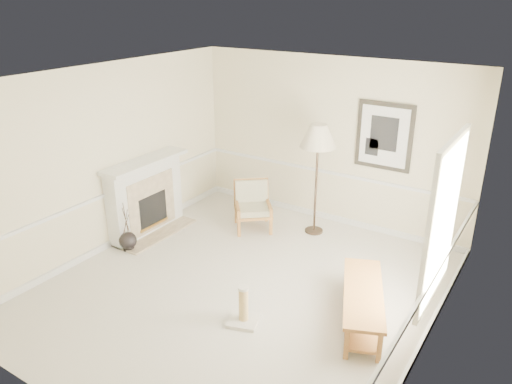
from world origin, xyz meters
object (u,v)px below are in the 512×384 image
at_px(bench, 362,301).
at_px(scratching_post, 244,311).
at_px(floor_vase, 128,241).
at_px(armchair, 252,203).
at_px(floor_lamp, 318,139).

xyz_separation_m(bench, scratching_post, (-1.23, -0.81, -0.14)).
bearing_deg(floor_vase, scratching_post, -12.20).
xyz_separation_m(floor_vase, armchair, (1.21, 1.80, 0.29)).
relative_size(floor_vase, scratching_post, 1.60).
bearing_deg(scratching_post, armchair, 120.86).
relative_size(floor_vase, floor_lamp, 0.44).
bearing_deg(armchair, floor_lamp, -18.63).
relative_size(floor_vase, armchair, 0.93).
xyz_separation_m(floor_vase, scratching_post, (2.62, -0.57, 0.01)).
height_order(armchair, bench, armchair).
xyz_separation_m(armchair, bench, (2.65, -1.55, -0.14)).
bearing_deg(scratching_post, floor_lamp, 98.30).
height_order(armchair, scratching_post, armchair).
relative_size(armchair, floor_lamp, 0.47).
distance_m(armchair, scratching_post, 2.77).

